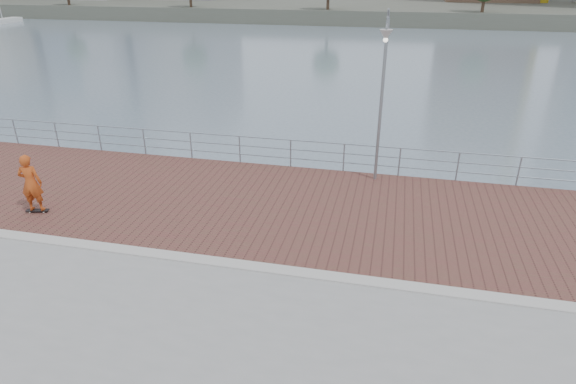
# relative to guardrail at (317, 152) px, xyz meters

# --- Properties ---
(water) EXTENTS (400.00, 400.00, 0.00)m
(water) POSITION_rel_guardrail_xyz_m (-0.00, -7.00, -2.69)
(water) COLOR slate
(water) RESTS_ON ground
(brick_lane) EXTENTS (40.00, 6.80, 0.02)m
(brick_lane) POSITION_rel_guardrail_xyz_m (-0.00, -3.40, -0.68)
(brick_lane) COLOR brown
(brick_lane) RESTS_ON seawall
(curb) EXTENTS (40.00, 0.40, 0.06)m
(curb) POSITION_rel_guardrail_xyz_m (-0.00, -7.00, -0.66)
(curb) COLOR #B7B5AD
(curb) RESTS_ON seawall
(far_shore) EXTENTS (320.00, 95.00, 2.50)m
(far_shore) POSITION_rel_guardrail_xyz_m (-0.00, 115.50, -1.44)
(far_shore) COLOR #4C5142
(far_shore) RESTS_ON ground
(guardrail) EXTENTS (39.06, 0.06, 1.13)m
(guardrail) POSITION_rel_guardrail_xyz_m (0.00, 0.00, 0.00)
(guardrail) COLOR #8C9EA8
(guardrail) RESTS_ON brick_lane
(street_lamp) EXTENTS (0.41, 1.20, 5.64)m
(street_lamp) POSITION_rel_guardrail_xyz_m (2.25, -0.91, 3.31)
(street_lamp) COLOR gray
(street_lamp) RESTS_ON brick_lane
(skateboard) EXTENTS (0.71, 0.34, 0.08)m
(skateboard) POSITION_rel_guardrail_xyz_m (-8.01, -5.55, -0.61)
(skateboard) COLOR black
(skateboard) RESTS_ON brick_lane
(skateboarder) EXTENTS (0.76, 0.59, 1.85)m
(skateboarder) POSITION_rel_guardrail_xyz_m (-8.01, -5.55, 0.34)
(skateboarder) COLOR #B54618
(skateboarder) RESTS_ON skateboard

